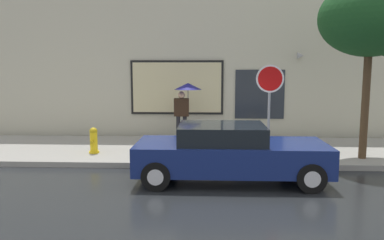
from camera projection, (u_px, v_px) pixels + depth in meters
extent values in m
plane|color=black|center=(222.00, 181.00, 8.87)|extent=(60.00, 60.00, 0.00)
cube|color=gray|center=(219.00, 150.00, 11.83)|extent=(20.00, 4.00, 0.15)
cube|color=beige|center=(218.00, 45.00, 13.85)|extent=(20.00, 0.40, 7.00)
cube|color=black|center=(177.00, 87.00, 13.90)|extent=(3.43, 0.06, 1.99)
cube|color=beige|center=(177.00, 88.00, 13.87)|extent=(3.27, 0.03, 1.83)
cube|color=#262B33|center=(260.00, 94.00, 13.81)|extent=(1.80, 0.04, 1.80)
cone|color=#99999E|center=(300.00, 56.00, 13.43)|extent=(0.22, 0.24, 0.24)
cube|color=navy|center=(231.00, 156.00, 8.81)|extent=(4.41, 1.77, 0.66)
cube|color=black|center=(222.00, 133.00, 8.75)|extent=(1.99, 1.56, 0.42)
cylinder|color=black|center=(294.00, 160.00, 9.58)|extent=(0.64, 0.22, 0.64)
cylinder|color=silver|center=(294.00, 160.00, 9.58)|extent=(0.35, 0.24, 0.35)
cylinder|color=black|center=(311.00, 178.00, 7.96)|extent=(0.64, 0.22, 0.64)
cylinder|color=silver|center=(311.00, 178.00, 7.96)|extent=(0.35, 0.24, 0.35)
cylinder|color=black|center=(165.00, 158.00, 9.72)|extent=(0.64, 0.22, 0.64)
cylinder|color=silver|center=(165.00, 158.00, 9.72)|extent=(0.35, 0.24, 0.35)
cylinder|color=black|center=(156.00, 176.00, 8.11)|extent=(0.64, 0.22, 0.64)
cylinder|color=silver|center=(156.00, 176.00, 8.11)|extent=(0.35, 0.24, 0.35)
cylinder|color=yellow|center=(94.00, 142.00, 11.08)|extent=(0.22, 0.22, 0.65)
sphere|color=gold|center=(93.00, 131.00, 11.04)|extent=(0.23, 0.23, 0.23)
cylinder|color=gold|center=(92.00, 142.00, 10.92)|extent=(0.09, 0.12, 0.09)
cylinder|color=gold|center=(95.00, 140.00, 11.24)|extent=(0.09, 0.12, 0.09)
cylinder|color=yellow|center=(94.00, 152.00, 11.12)|extent=(0.30, 0.30, 0.06)
cylinder|color=black|center=(178.00, 129.00, 12.98)|extent=(0.14, 0.14, 0.87)
cylinder|color=black|center=(185.00, 129.00, 12.97)|extent=(0.14, 0.14, 0.87)
cube|color=black|center=(181.00, 107.00, 12.87)|extent=(0.50, 0.22, 0.61)
sphere|color=tan|center=(181.00, 95.00, 12.82)|extent=(0.23, 0.23, 0.23)
cylinder|color=#4C4C51|center=(188.00, 100.00, 12.83)|extent=(0.02, 0.02, 0.90)
cone|color=navy|center=(188.00, 86.00, 12.77)|extent=(0.93, 0.93, 0.22)
cylinder|color=#4C3823|center=(365.00, 103.00, 10.28)|extent=(0.21, 0.21, 3.06)
ellipsoid|color=#19471E|center=(371.00, 18.00, 9.97)|extent=(2.74, 2.33, 2.06)
cylinder|color=gray|center=(269.00, 112.00, 10.39)|extent=(0.07, 0.07, 2.56)
cylinder|color=white|center=(270.00, 79.00, 10.22)|extent=(0.76, 0.02, 0.76)
cylinder|color=red|center=(270.00, 79.00, 10.21)|extent=(0.66, 0.02, 0.66)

